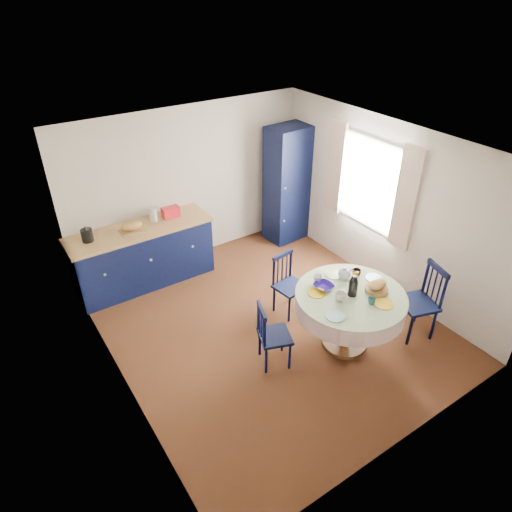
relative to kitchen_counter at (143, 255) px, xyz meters
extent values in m
plane|color=black|center=(1.00, -1.90, -0.49)|extent=(4.50, 4.50, 0.00)
plane|color=white|center=(1.00, -1.90, 2.01)|extent=(4.50, 4.50, 0.00)
cube|color=beige|center=(1.00, 0.35, 0.76)|extent=(4.00, 0.02, 2.50)
cube|color=beige|center=(-1.00, -1.90, 0.76)|extent=(0.02, 4.50, 2.50)
cube|color=beige|center=(3.00, -1.90, 0.76)|extent=(0.02, 4.50, 2.50)
plane|color=white|center=(3.00, -1.60, 1.01)|extent=(0.00, 1.20, 1.20)
cube|color=#F3E2CD|center=(2.92, -2.30, 1.06)|extent=(0.05, 0.34, 1.45)
cube|color=#F3E2CD|center=(2.92, -0.90, 1.06)|extent=(0.05, 0.34, 1.45)
cube|color=black|center=(0.00, 0.00, -0.03)|extent=(2.06, 0.62, 0.91)
cube|color=tan|center=(0.00, 0.00, 0.44)|extent=(2.12, 0.66, 0.04)
cube|color=#AB1621|center=(0.55, 0.08, 0.54)|extent=(0.26, 0.14, 0.16)
cube|color=tan|center=(-0.11, -0.03, 0.47)|extent=(0.34, 0.24, 0.02)
ellipsoid|color=#B88247|center=(-0.11, -0.03, 0.55)|extent=(0.31, 0.20, 0.13)
cylinder|color=silver|center=(0.27, 0.10, 0.57)|extent=(0.12, 0.12, 0.22)
cube|color=black|center=(2.66, -0.05, 0.52)|extent=(0.74, 0.55, 2.02)
cylinder|color=white|center=(2.39, -0.31, 0.63)|extent=(0.04, 0.02, 0.04)
cylinder|color=white|center=(2.39, -0.31, 0.02)|extent=(0.04, 0.02, 0.04)
cylinder|color=brown|center=(1.59, -2.77, -0.46)|extent=(0.56, 0.56, 0.05)
cylinder|color=brown|center=(1.59, -2.77, -0.08)|extent=(0.12, 0.12, 0.75)
cylinder|color=brown|center=(1.59, -2.77, 0.31)|extent=(1.29, 1.29, 0.03)
cylinder|color=white|center=(1.59, -2.77, 0.21)|extent=(1.35, 1.35, 0.22)
cylinder|color=silver|center=(1.59, -2.77, 0.33)|extent=(1.35, 1.35, 0.01)
cylinder|color=#89BBC1|center=(1.15, -2.97, 0.34)|extent=(0.22, 0.22, 0.01)
cylinder|color=gold|center=(1.78, -3.12, 0.34)|extent=(0.22, 0.22, 0.01)
cylinder|color=navy|center=(2.07, -2.68, 0.34)|extent=(0.22, 0.22, 0.01)
cylinder|color=#97CA7E|center=(1.69, -2.34, 0.34)|extent=(0.22, 0.22, 0.01)
cylinder|color=gold|center=(1.26, -2.52, 0.34)|extent=(0.22, 0.22, 0.01)
cylinder|color=olive|center=(1.89, -2.89, 0.36)|extent=(0.28, 0.28, 0.05)
ellipsoid|color=#B88247|center=(1.89, -2.89, 0.44)|extent=(0.26, 0.16, 0.11)
cube|color=silver|center=(1.50, -2.70, 0.35)|extent=(0.10, 0.07, 0.04)
cylinder|color=black|center=(0.74, -2.70, -0.29)|extent=(0.03, 0.03, 0.39)
cylinder|color=black|center=(0.85, -2.40, -0.29)|extent=(0.03, 0.03, 0.39)
cylinder|color=black|center=(0.47, -2.60, -0.29)|extent=(0.03, 0.03, 0.39)
cylinder|color=black|center=(0.57, -2.30, -0.29)|extent=(0.03, 0.03, 0.39)
cube|color=black|center=(0.66, -2.50, -0.07)|extent=(0.48, 0.49, 0.04)
cylinder|color=black|center=(0.45, -2.59, 0.15)|extent=(0.03, 0.03, 0.44)
cylinder|color=black|center=(0.56, -2.30, 0.15)|extent=(0.03, 0.03, 0.44)
cube|color=black|center=(0.50, -2.44, 0.35)|extent=(0.15, 0.34, 0.06)
cylinder|color=black|center=(0.48, -2.52, 0.13)|extent=(0.02, 0.02, 0.37)
cylinder|color=black|center=(0.50, -2.44, 0.13)|extent=(0.02, 0.02, 0.37)
cylinder|color=black|center=(0.53, -2.36, 0.13)|extent=(0.02, 0.02, 0.37)
cylinder|color=black|center=(1.27, -1.99, -0.28)|extent=(0.03, 0.03, 0.41)
cylinder|color=black|center=(1.59, -1.94, -0.28)|extent=(0.03, 0.03, 0.41)
cylinder|color=black|center=(1.23, -1.69, -0.28)|extent=(0.03, 0.03, 0.41)
cylinder|color=black|center=(1.55, -1.64, -0.28)|extent=(0.03, 0.03, 0.41)
cube|color=black|center=(1.41, -1.82, -0.06)|extent=(0.45, 0.43, 0.04)
cylinder|color=black|center=(1.23, -1.67, 0.17)|extent=(0.03, 0.03, 0.46)
cylinder|color=black|center=(1.55, -1.62, 0.17)|extent=(0.03, 0.03, 0.46)
cube|color=black|center=(1.39, -1.65, 0.38)|extent=(0.36, 0.09, 0.06)
cylinder|color=black|center=(1.31, -1.66, 0.15)|extent=(0.02, 0.02, 0.38)
cylinder|color=black|center=(1.39, -1.65, 0.15)|extent=(0.02, 0.02, 0.38)
cylinder|color=black|center=(1.47, -1.64, 0.15)|extent=(0.02, 0.02, 0.38)
cylinder|color=black|center=(2.39, -2.86, -0.25)|extent=(0.04, 0.04, 0.47)
cylinder|color=black|center=(2.28, -3.21, -0.25)|extent=(0.04, 0.04, 0.47)
cylinder|color=black|center=(2.72, -2.96, -0.25)|extent=(0.04, 0.04, 0.47)
cylinder|color=black|center=(2.62, -3.31, -0.25)|extent=(0.04, 0.04, 0.47)
cube|color=black|center=(2.50, -3.08, 0.00)|extent=(0.55, 0.56, 0.04)
cylinder|color=black|center=(2.74, -2.96, 0.26)|extent=(0.04, 0.04, 0.52)
cylinder|color=black|center=(2.64, -3.32, 0.26)|extent=(0.04, 0.04, 0.52)
cube|color=black|center=(2.69, -3.14, 0.50)|extent=(0.16, 0.41, 0.07)
cylinder|color=black|center=(2.72, -3.05, 0.24)|extent=(0.02, 0.02, 0.44)
cylinder|color=black|center=(2.69, -3.14, 0.24)|extent=(0.02, 0.02, 0.44)
cylinder|color=black|center=(2.66, -3.23, 0.24)|extent=(0.02, 0.02, 0.44)
imported|color=silver|center=(1.41, -2.77, 0.38)|extent=(0.13, 0.13, 0.10)
imported|color=#2B6A6A|center=(1.66, -3.03, 0.37)|extent=(0.09, 0.09, 0.08)
imported|color=black|center=(1.93, -2.51, 0.38)|extent=(0.11, 0.11, 0.09)
imported|color=silver|center=(1.41, -2.35, 0.38)|extent=(0.11, 0.11, 0.10)
imported|color=navy|center=(1.40, -2.49, 0.36)|extent=(0.23, 0.23, 0.06)
camera|label=1|loc=(-1.81, -5.80, 3.67)|focal=32.00mm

